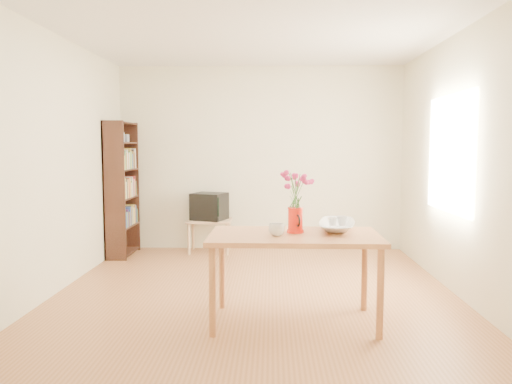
{
  "coord_description": "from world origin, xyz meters",
  "views": [
    {
      "loc": [
        0.16,
        -4.86,
        1.48
      ],
      "look_at": [
        0.0,
        0.3,
        1.0
      ],
      "focal_mm": 35.0,
      "sensor_mm": 36.0,
      "label": 1
    }
  ],
  "objects_px": {
    "pitcher": "(295,221)",
    "mug": "(277,230)",
    "table": "(294,244)",
    "television": "(209,206)",
    "bowl": "(337,205)"
  },
  "relations": [
    {
      "from": "pitcher",
      "to": "mug",
      "type": "bearing_deg",
      "value": -147.99
    },
    {
      "from": "mug",
      "to": "television",
      "type": "relative_size",
      "value": 0.24
    },
    {
      "from": "table",
      "to": "television",
      "type": "height_order",
      "value": "television"
    },
    {
      "from": "table",
      "to": "television",
      "type": "bearing_deg",
      "value": 111.46
    },
    {
      "from": "mug",
      "to": "table",
      "type": "bearing_deg",
      "value": 169.5
    },
    {
      "from": "pitcher",
      "to": "mug",
      "type": "xyz_separation_m",
      "value": [
        -0.16,
        -0.16,
        -0.05
      ]
    },
    {
      "from": "pitcher",
      "to": "bowl",
      "type": "relative_size",
      "value": 0.48
    },
    {
      "from": "pitcher",
      "to": "mug",
      "type": "distance_m",
      "value": 0.23
    },
    {
      "from": "mug",
      "to": "television",
      "type": "height_order",
      "value": "mug"
    },
    {
      "from": "bowl",
      "to": "television",
      "type": "relative_size",
      "value": 0.86
    },
    {
      "from": "table",
      "to": "bowl",
      "type": "relative_size",
      "value": 3.1
    },
    {
      "from": "mug",
      "to": "bowl",
      "type": "height_order",
      "value": "bowl"
    },
    {
      "from": "table",
      "to": "bowl",
      "type": "bearing_deg",
      "value": 31.37
    },
    {
      "from": "bowl",
      "to": "television",
      "type": "bearing_deg",
      "value": 119.46
    },
    {
      "from": "mug",
      "to": "bowl",
      "type": "bearing_deg",
      "value": 170.17
    }
  ]
}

